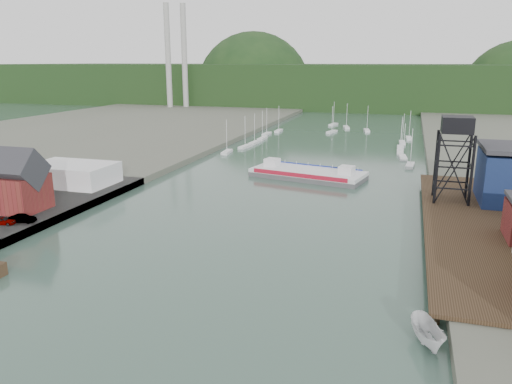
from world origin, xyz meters
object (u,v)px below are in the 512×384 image
Objects in this scene: motorboat at (428,334)px; car_west_a at (2,221)px; harbor_building at (11,186)px; chain_ferry at (308,173)px; lift_tower at (457,130)px.

motorboat is 68.57m from car_west_a.
harbor_building is 10.01m from car_west_a.
car_west_a is at bearing -57.70° from harbor_building.
car_west_a is (-40.49, -55.58, 1.18)m from chain_ferry.
chain_ferry is at bearing 147.97° from lift_tower.
motorboat is at bearing -57.65° from chain_ferry.
harbor_building is 0.76× the size of lift_tower.
motorboat is at bearing -17.55° from harbor_building.
harbor_building is 82.49m from lift_tower.
motorboat is 1.57× the size of car_west_a.
harbor_building is 0.42× the size of chain_ferry.
chain_ferry is 4.43× the size of motorboat.
car_west_a is (-66.92, 14.89, 1.04)m from motorboat.
chain_ferry is 68.78m from car_west_a.
chain_ferry is (-31.56, 19.75, -14.51)m from lift_tower.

